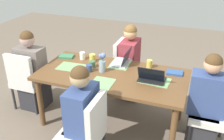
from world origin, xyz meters
TOP-DOWN VIEW (x-y plane):
  - ground_plane at (0.00, 0.00)m, footprint 10.00×10.00m
  - dining_table at (0.00, 0.00)m, footprint 1.89×0.94m
  - chair_far_left_near at (-0.06, 0.80)m, footprint 0.44×0.44m
  - person_far_left_near at (0.01, 0.74)m, footprint 0.36×0.40m
  - chair_head_right_left_mid at (1.22, 0.07)m, footprint 0.44×0.44m
  - person_head_right_left_mid at (1.16, -0.00)m, footprint 0.40×0.36m
  - chair_head_left_left_far at (-1.28, -0.10)m, footprint 0.44×0.44m
  - person_head_left_left_far at (-1.22, -0.03)m, footprint 0.40×0.36m
  - chair_near_right_near at (0.03, -0.83)m, footprint 0.44×0.44m
  - person_near_right_near at (-0.05, -0.77)m, footprint 0.36×0.40m
  - flower_vase at (-0.14, 0.02)m, footprint 0.09×0.09m
  - placemat_far_left_near at (0.01, 0.31)m, footprint 0.27×0.37m
  - placemat_head_right_left_mid at (0.55, -0.00)m, footprint 0.38×0.29m
  - placemat_head_left_left_far at (-0.58, -0.01)m, footprint 0.37×0.28m
  - placemat_near_right_near at (-0.02, -0.31)m, footprint 0.26×0.36m
  - laptop_far_left_near at (0.03, 0.33)m, footprint 0.22×0.32m
  - laptop_head_right_left_mid at (0.51, -0.02)m, footprint 0.32×0.22m
  - coffee_mug_near_left at (-0.39, 0.25)m, footprint 0.08×0.08m
  - coffee_mug_near_right at (0.40, 0.33)m, footprint 0.07×0.07m
  - coffee_mug_centre_left at (-0.32, 0.08)m, footprint 0.09×0.09m
  - coffee_mug_centre_right at (-0.30, -0.05)m, footprint 0.08×0.08m
  - coffee_mug_far_left at (-0.55, 0.28)m, footprint 0.08×0.08m
  - book_red_cover at (0.75, 0.27)m, footprint 0.21×0.15m
  - book_blue_cover at (-0.80, 0.26)m, footprint 0.22×0.18m

SIDE VIEW (x-z plane):
  - ground_plane at x=0.00m, z-range 0.00..0.00m
  - chair_far_left_near at x=-0.06m, z-range 0.05..0.95m
  - chair_head_right_left_mid at x=1.22m, z-range 0.05..0.95m
  - chair_head_left_left_far at x=-1.28m, z-range 0.05..0.95m
  - chair_near_right_near at x=0.03m, z-range 0.05..0.95m
  - person_far_left_near at x=0.01m, z-range -0.07..1.12m
  - person_head_right_left_mid at x=1.16m, z-range -0.07..1.12m
  - person_head_left_left_far at x=-1.22m, z-range -0.07..1.12m
  - person_near_right_near at x=-0.05m, z-range -0.07..1.12m
  - dining_table at x=0.00m, z-range 0.30..1.05m
  - placemat_far_left_near at x=0.01m, z-range 0.76..0.76m
  - placemat_head_right_left_mid at x=0.55m, z-range 0.76..0.76m
  - placemat_head_left_left_far at x=-0.58m, z-range 0.76..0.76m
  - placemat_near_right_near at x=-0.02m, z-range 0.76..0.76m
  - book_blue_cover at x=-0.80m, z-range 0.76..0.78m
  - book_red_cover at x=0.75m, z-range 0.76..0.78m
  - laptop_head_right_left_mid at x=0.51m, z-range 0.70..0.90m
  - coffee_mug_centre_left at x=-0.32m, z-range 0.76..0.84m
  - laptop_far_left_near at x=0.03m, z-range 0.70..0.90m
  - coffee_mug_centre_right at x=-0.30m, z-range 0.76..0.85m
  - coffee_mug_far_left at x=-0.55m, z-range 0.76..0.86m
  - coffee_mug_near_right at x=0.40m, z-range 0.76..0.86m
  - coffee_mug_near_left at x=-0.39m, z-range 0.76..0.87m
  - flower_vase at x=-0.14m, z-range 0.75..1.01m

